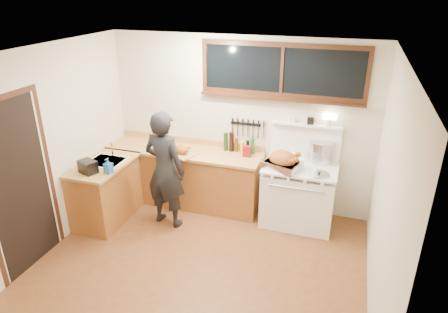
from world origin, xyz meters
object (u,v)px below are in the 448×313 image
(vintage_stove, at_px, (299,193))
(cutting_board, at_px, (181,151))
(man, at_px, (165,170))
(roast_turkey, at_px, (283,161))

(vintage_stove, distance_m, cutting_board, 1.83)
(vintage_stove, xyz_separation_m, man, (-1.80, -0.61, 0.39))
(vintage_stove, bearing_deg, man, -161.17)
(roast_turkey, bearing_deg, man, -163.41)
(cutting_board, xyz_separation_m, roast_turkey, (1.52, -0.01, 0.05))
(vintage_stove, bearing_deg, roast_turkey, -148.04)
(vintage_stove, distance_m, man, 1.94)
(cutting_board, distance_m, roast_turkey, 1.52)
(vintage_stove, distance_m, roast_turkey, 0.61)
(man, relative_size, cutting_board, 3.23)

